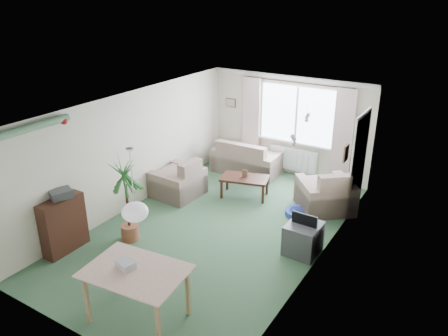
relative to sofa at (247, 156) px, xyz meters
The scene contains 25 objects.
ground 2.91m from the sofa, 72.87° to the right, with size 6.50×6.50×0.00m, color #335539.
window 1.58m from the sofa, 24.61° to the left, with size 1.80×0.03×1.30m, color white.
curtain_rod 2.17m from the sofa, 20.90° to the left, with size 2.60×0.03×0.03m, color black.
curtain_left 0.94m from the sofa, 105.07° to the left, with size 0.45×0.08×2.00m, color beige.
curtain_right 2.39m from the sofa, ahead, with size 0.45×0.08×2.00m, color beige.
radiator 1.14m from the sofa, 22.78° to the left, with size 1.20×0.10×0.55m, color white.
doorway 2.94m from the sofa, 10.99° to the right, with size 0.03×0.95×2.00m, color black.
pendant_lamp 5.27m from the sofa, 78.28° to the right, with size 0.36×0.36×0.36m, color white.
tinsel_garland 5.49m from the sofa, 101.99° to the right, with size 1.60×1.60×0.12m, color #196626.
bauble_cluster_a 3.36m from the sofa, 40.74° to the right, with size 0.20×0.20×0.20m, color silver.
bauble_cluster_b 4.31m from the sofa, 51.25° to the right, with size 0.20×0.20×0.20m, color silver.
wall_picture_back 1.45m from the sofa, 147.46° to the left, with size 0.28×0.03×0.22m, color brown.
wall_picture_right 3.42m from the sofa, 28.73° to the right, with size 0.03×0.24×0.30m, color brown.
sofa is the anchor object (origin of this frame).
armchair_corner 2.49m from the sofa, 20.81° to the right, with size 1.03×0.97×0.92m, color tan.
armchair_left 2.05m from the sofa, 108.55° to the right, with size 0.97×0.92×0.87m, color beige.
coffee_table 1.40m from the sofa, 63.08° to the right, with size 1.01×0.56×0.45m, color black.
photo_frame 1.37m from the sofa, 63.13° to the right, with size 0.12×0.02×0.16m, color brown.
bookshelf 4.82m from the sofa, 101.89° to the right, with size 0.27×0.81×0.99m, color black.
hifi_box 4.80m from the sofa, 102.26° to the right, with size 0.28×0.35×0.14m, color #37373C.
houseplant 3.91m from the sofa, 94.05° to the right, with size 0.69×0.69×1.60m, color #1E5A23.
dining_table 5.49m from the sofa, 76.82° to the right, with size 1.24×0.83×0.78m, color tan.
gift_box 5.49m from the sofa, 78.41° to the right, with size 0.25×0.18×0.12m, color #B7B6C1.
tv_cube 3.66m from the sofa, 45.83° to the right, with size 0.54×0.60×0.54m, color #3F3F45.
pet_bed 2.45m from the sofa, 35.86° to the right, with size 0.51×0.51×0.10m, color navy.
Camera 1 is at (3.92, -6.07, 4.27)m, focal length 35.00 mm.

